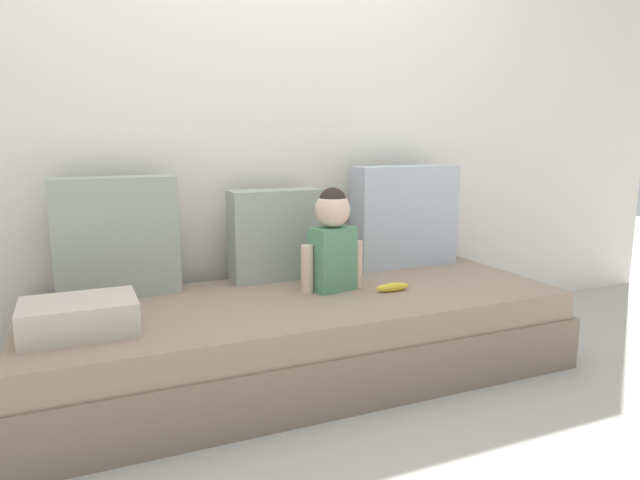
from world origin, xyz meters
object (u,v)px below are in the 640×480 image
at_px(couch, 303,336).
at_px(throw_pillow_left, 116,237).
at_px(throw_pillow_center, 276,235).
at_px(folded_blanket, 79,317).
at_px(throw_pillow_right, 405,216).
at_px(toddler, 332,238).
at_px(banana, 393,287).

bearing_deg(couch, throw_pillow_left, 154.67).
distance_m(throw_pillow_center, folded_blanket, 1.04).
height_order(throw_pillow_center, throw_pillow_right, throw_pillow_right).
relative_size(couch, throw_pillow_left, 4.53).
distance_m(throw_pillow_left, toddler, 0.96).
bearing_deg(couch, throw_pillow_center, 90.00).
distance_m(couch, throw_pillow_right, 0.94).
xyz_separation_m(throw_pillow_center, folded_blanket, (-0.92, -0.46, -0.16)).
xyz_separation_m(throw_pillow_left, toddler, (0.91, -0.30, -0.02)).
distance_m(couch, throw_pillow_center, 0.54).
bearing_deg(folded_blanket, toddler, 8.52).
xyz_separation_m(throw_pillow_left, throw_pillow_center, (0.74, 0.00, -0.04)).
xyz_separation_m(toddler, banana, (0.24, -0.14, -0.23)).
bearing_deg(throw_pillow_left, banana, -20.86).
bearing_deg(toddler, banana, -29.65).
bearing_deg(banana, folded_blanket, -178.92).
height_order(couch, throw_pillow_right, throw_pillow_right).
height_order(throw_pillow_right, toddler, throw_pillow_right).
bearing_deg(folded_blanket, throw_pillow_center, 26.83).
height_order(throw_pillow_left, throw_pillow_center, throw_pillow_left).
relative_size(couch, toddler, 5.03).
relative_size(couch, banana, 14.11).
relative_size(couch, folded_blanket, 6.00).
xyz_separation_m(throw_pillow_center, banana, (0.41, -0.44, -0.20)).
bearing_deg(banana, throw_pillow_right, 52.85).
height_order(throw_pillow_left, throw_pillow_right, throw_pillow_right).
distance_m(couch, toddler, 0.47).
bearing_deg(throw_pillow_center, banana, -46.98).
bearing_deg(throw_pillow_center, folded_blanket, -153.17).
bearing_deg(throw_pillow_right, banana, -127.15).
relative_size(toddler, folded_blanket, 1.19).
relative_size(throw_pillow_left, banana, 3.12).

